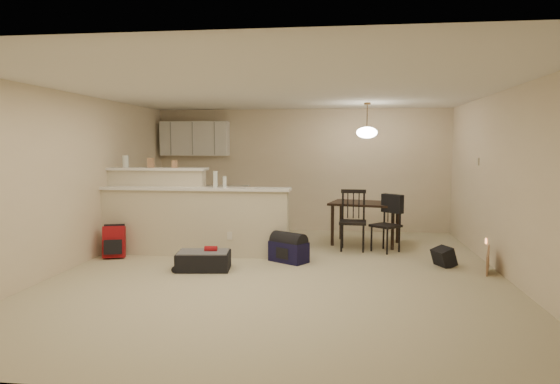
% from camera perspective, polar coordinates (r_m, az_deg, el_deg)
% --- Properties ---
extents(room, '(7.00, 7.02, 2.50)m').
position_cam_1_polar(room, '(6.83, 0.11, 1.13)').
color(room, beige).
rests_on(room, ground).
extents(breakfast_bar, '(3.08, 0.58, 1.39)m').
position_cam_1_polar(breakfast_bar, '(8.24, -11.29, -2.75)').
color(breakfast_bar, beige).
rests_on(breakfast_bar, ground).
extents(upper_cabinets, '(1.40, 0.34, 0.70)m').
position_cam_1_polar(upper_cabinets, '(10.52, -9.70, 6.04)').
color(upper_cabinets, white).
rests_on(upper_cabinets, room).
extents(kitchen_counter, '(1.80, 0.60, 0.90)m').
position_cam_1_polar(kitchen_counter, '(10.42, -8.72, -1.92)').
color(kitchen_counter, white).
rests_on(kitchen_counter, ground).
extents(thermostat, '(0.02, 0.12, 0.12)m').
position_cam_1_polar(thermostat, '(8.59, 21.66, 3.27)').
color(thermostat, beige).
rests_on(thermostat, room).
extents(jar, '(0.10, 0.10, 0.20)m').
position_cam_1_polar(jar, '(8.65, -17.24, 3.35)').
color(jar, silver).
rests_on(jar, breakfast_bar).
extents(cereal_box, '(0.10, 0.07, 0.16)m').
position_cam_1_polar(cereal_box, '(8.48, -14.56, 3.25)').
color(cereal_box, '#AC7C58').
rests_on(cereal_box, breakfast_bar).
extents(small_box, '(0.08, 0.06, 0.12)m').
position_cam_1_polar(small_box, '(8.34, -11.96, 3.14)').
color(small_box, '#AC7C58').
rests_on(small_box, breakfast_bar).
extents(bottle_a, '(0.07, 0.07, 0.26)m').
position_cam_1_polar(bottle_a, '(7.93, -7.40, 1.44)').
color(bottle_a, silver).
rests_on(bottle_a, breakfast_bar).
extents(bottle_b, '(0.06, 0.06, 0.18)m').
position_cam_1_polar(bottle_b, '(7.90, -6.35, 1.14)').
color(bottle_b, silver).
rests_on(bottle_b, breakfast_bar).
extents(dining_table, '(1.35, 1.06, 0.75)m').
position_cam_1_polar(dining_table, '(8.97, 9.76, -1.75)').
color(dining_table, black).
rests_on(dining_table, ground).
extents(pendant_lamp, '(0.36, 0.36, 0.62)m').
position_cam_1_polar(pendant_lamp, '(8.91, 9.90, 6.77)').
color(pendant_lamp, brown).
rests_on(pendant_lamp, room).
extents(dining_chair_near, '(0.46, 0.44, 1.01)m').
position_cam_1_polar(dining_chair_near, '(8.43, 8.33, -3.23)').
color(dining_chair_near, black).
rests_on(dining_chair_near, ground).
extents(dining_chair_far, '(0.56, 0.56, 0.93)m').
position_cam_1_polar(dining_chair_far, '(8.42, 11.98, -3.59)').
color(dining_chair_far, black).
rests_on(dining_chair_far, ground).
extents(suitcase, '(0.79, 0.56, 0.25)m').
position_cam_1_polar(suitcase, '(7.20, -8.73, -7.80)').
color(suitcase, black).
rests_on(suitcase, ground).
extents(red_backpack, '(0.37, 0.29, 0.49)m').
position_cam_1_polar(red_backpack, '(8.26, -18.43, -5.46)').
color(red_backpack, maroon).
rests_on(red_backpack, ground).
extents(navy_duffel, '(0.64, 0.56, 0.31)m').
position_cam_1_polar(navy_duffel, '(7.58, 1.00, -6.84)').
color(navy_duffel, black).
rests_on(navy_duffel, ground).
extents(black_daypack, '(0.31, 0.36, 0.26)m').
position_cam_1_polar(black_daypack, '(7.69, 18.21, -7.09)').
color(black_daypack, black).
rests_on(black_daypack, ground).
extents(cardboard_sheet, '(0.15, 0.41, 0.33)m').
position_cam_1_polar(cardboard_sheet, '(7.46, 22.66, -7.36)').
color(cardboard_sheet, '#AC7C58').
rests_on(cardboard_sheet, ground).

